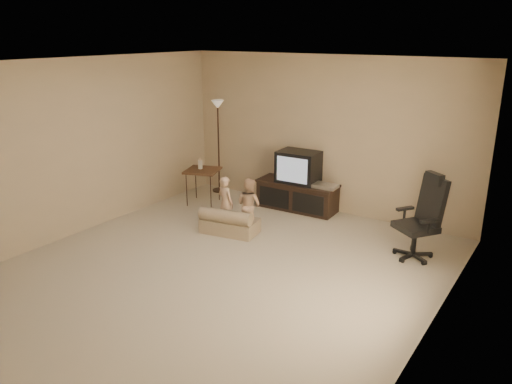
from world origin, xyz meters
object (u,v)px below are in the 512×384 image
Objects in this scene: tv_stand at (298,186)px; floor_lamp at (218,126)px; side_table at (202,171)px; office_chair at (420,228)px; toddler_right at (249,205)px; toddler_left at (226,203)px; child_sofa at (229,223)px.

tv_stand is 1.87m from floor_lamp.
floor_lamp reaches higher than side_table.
office_chair reaches higher than toddler_right.
tv_stand reaches higher than toddler_right.
office_chair reaches higher than toddler_left.
toddler_left reaches higher than side_table.
floor_lamp is 2.04× the size of toddler_left.
side_table is (-1.51, -0.63, 0.17)m from tv_stand.
side_table is 0.48× the size of floor_lamp.
floor_lamp is at bearing 104.56° from side_table.
toddler_left is at bearing -131.43° from office_chair.
floor_lamp is (-3.91, 0.81, 0.81)m from office_chair.
child_sofa is (-0.32, -1.48, -0.25)m from tv_stand.
child_sofa is at bearing -35.70° from side_table.
side_table is at bearing -75.44° from floor_lamp.
office_chair is 2.66m from child_sofa.
toddler_right is at bearing -39.72° from floor_lamp.
toddler_left is at bearing 29.18° from toddler_right.
side_table is 1.50m from toddler_right.
floor_lamp reaches higher than office_chair.
floor_lamp is 2.08× the size of toddler_right.
tv_stand is 0.83× the size of floor_lamp.
toddler_right is (1.55, -1.29, -0.82)m from floor_lamp.
child_sofa is 1.09× the size of toddler_right.
child_sofa is at bearing -48.47° from floor_lamp.
toddler_left is (-0.13, 0.11, 0.25)m from child_sofa.
tv_stand is 1.59× the size of child_sofa.
office_chair reaches higher than child_sofa.
floor_lamp is at bearing -36.56° from toddler_left.
floor_lamp is 1.91× the size of child_sofa.
office_chair is at bearing -11.72° from floor_lamp.
side_table is at bearing 134.30° from child_sofa.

